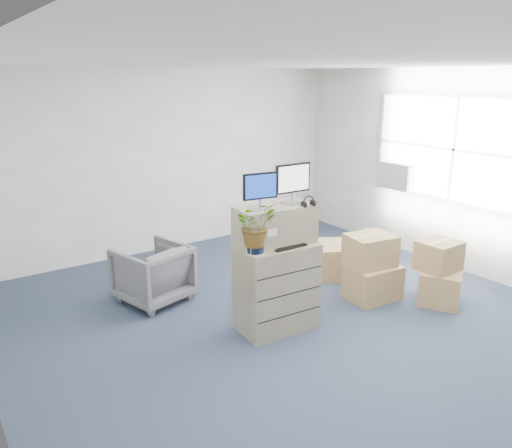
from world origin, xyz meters
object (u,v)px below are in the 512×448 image
at_px(monitor_right, 293,181).
at_px(potted_plant, 255,230).
at_px(filing_cabinet_lower, 277,287).
at_px(office_chair, 153,271).
at_px(keyboard, 288,246).
at_px(water_bottle, 284,231).
at_px(monitor_left, 260,189).

distance_m(monitor_right, potted_plant, 0.70).
bearing_deg(filing_cabinet_lower, office_chair, 124.35).
height_order(monitor_right, office_chair, monitor_right).
height_order(filing_cabinet_lower, keyboard, keyboard).
relative_size(filing_cabinet_lower, keyboard, 2.48).
distance_m(keyboard, office_chair, 1.87).
bearing_deg(office_chair, water_bottle, 108.56).
distance_m(monitor_right, keyboard, 0.68).
distance_m(monitor_left, keyboard, 0.68).
xyz_separation_m(monitor_right, keyboard, (-0.17, -0.15, -0.64)).
bearing_deg(keyboard, monitor_left, 151.07).
xyz_separation_m(water_bottle, office_chair, (-0.94, 1.40, -0.71)).
relative_size(monitor_left, potted_plant, 0.83).
relative_size(keyboard, water_bottle, 1.49).
height_order(filing_cabinet_lower, water_bottle, water_bottle).
bearing_deg(monitor_right, filing_cabinet_lower, -171.89).
bearing_deg(monitor_left, potted_plant, -131.32).
distance_m(potted_plant, office_chair, 1.79).
bearing_deg(office_chair, monitor_right, 111.95).
bearing_deg(keyboard, office_chair, 121.10).
distance_m(filing_cabinet_lower, monitor_left, 1.13).
bearing_deg(monitor_right, potted_plant, -166.40).
xyz_separation_m(monitor_right, water_bottle, (-0.11, -0.01, -0.52)).
height_order(monitor_right, water_bottle, monitor_right).
relative_size(water_bottle, potted_plant, 0.58).
distance_m(filing_cabinet_lower, office_chair, 1.64).
relative_size(monitor_left, water_bottle, 1.43).
height_order(monitor_left, water_bottle, monitor_left).
distance_m(keyboard, water_bottle, 0.19).
relative_size(keyboard, office_chair, 0.50).
relative_size(monitor_right, potted_plant, 0.95).
distance_m(keyboard, potted_plant, 0.46).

